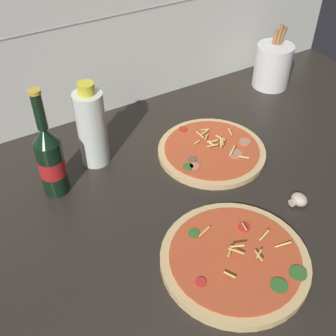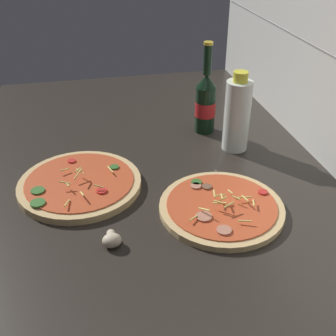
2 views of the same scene
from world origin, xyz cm
name	(u,v)px [view 1 (image 1 of 2)]	position (x,y,z in cm)	size (l,w,h in cm)	color
counter_slab	(199,205)	(0.00, 0.00, 1.25)	(160.00, 90.00, 2.50)	#28231E
tile_backsplash	(106,17)	(0.00, 45.50, 30.00)	(160.00, 1.13, 60.00)	silver
pizza_near	(235,259)	(-3.47, -17.75, 3.52)	(29.57, 29.57, 5.41)	tan
pizza_far	(212,151)	(12.40, 12.85, 3.36)	(27.88, 27.88, 4.27)	tan
beer_bottle	(50,159)	(-26.71, 20.29, 11.80)	(6.07, 6.07, 26.85)	black
oil_bottle	(92,128)	(-14.53, 25.54, 12.69)	(7.10, 7.10, 22.16)	silver
mushroom_left	(298,200)	(18.76, -12.16, 3.87)	(4.11, 3.92, 2.74)	beige
utensil_crock	(273,65)	(48.76, 32.25, 9.45)	(11.30, 11.30, 19.86)	silver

